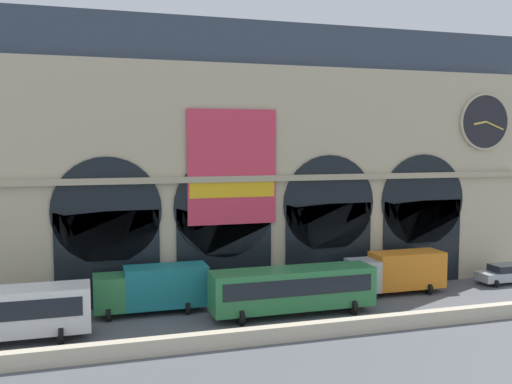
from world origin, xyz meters
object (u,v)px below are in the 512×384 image
Objects in this scene: box_truck_midwest at (153,288)px; bus_center at (293,288)px; box_truck_mideast at (397,271)px; car_east at (504,274)px.

box_truck_midwest is 9.37m from bus_center.
box_truck_midwest is 18.24m from box_truck_mideast.
box_truck_midwest is 28.19m from car_east.
box_truck_mideast reaches higher than car_east.
box_truck_mideast is at bearing -1.18° from box_truck_midwest.
box_truck_mideast is at bearing 16.71° from bus_center.
box_truck_midwest is 1.00× the size of box_truck_mideast.
bus_center is at bearing -20.03° from box_truck_midwest.
box_truck_midwest is at bearing 159.97° from bus_center.
box_truck_mideast is (18.23, -0.38, 0.00)m from box_truck_midwest.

